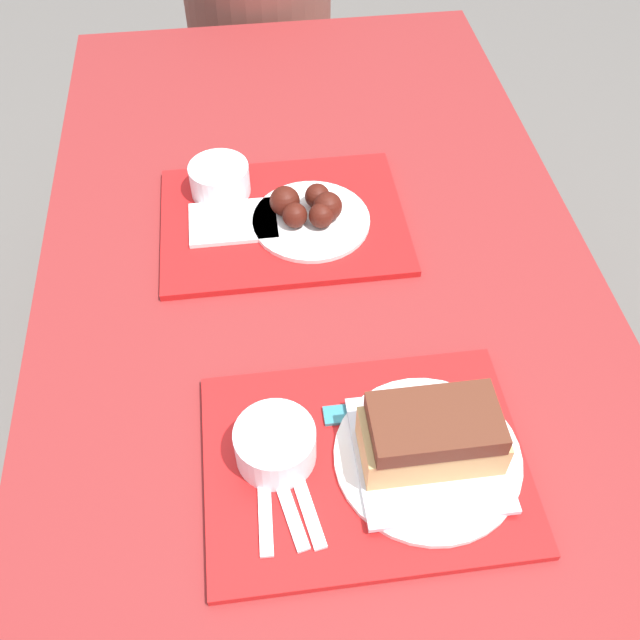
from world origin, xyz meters
TOP-DOWN VIEW (x-y plane):
  - ground_plane at (0.00, 0.00)m, footprint 12.00×12.00m
  - picnic_table at (0.00, 0.00)m, footprint 0.89×1.86m
  - picnic_bench_far at (0.00, 1.15)m, footprint 0.85×0.28m
  - tray_near at (0.01, -0.23)m, footprint 0.41×0.31m
  - tray_far at (-0.05, 0.24)m, footprint 0.41×0.31m
  - bowl_coleslaw_near at (-0.10, -0.20)m, footprint 0.10×0.10m
  - brisket_sandwich_plate at (0.09, -0.23)m, footprint 0.24×0.24m
  - plastic_fork_near at (-0.09, -0.25)m, footprint 0.05×0.17m
  - plastic_knife_near at (-0.07, -0.25)m, footprint 0.05×0.17m
  - plastic_spoon_near at (-0.12, -0.25)m, footprint 0.02×0.17m
  - condiment_packet at (-0.01, -0.16)m, footprint 0.04×0.03m
  - bowl_coleslaw_far at (-0.15, 0.32)m, footprint 0.10×0.10m
  - wings_plate_far at (-0.00, 0.23)m, footprint 0.20×0.20m
  - napkin_far at (-0.13, 0.24)m, footprint 0.15×0.10m

SIDE VIEW (x-z plane):
  - ground_plane at x=0.00m, z-range 0.00..0.00m
  - picnic_bench_far at x=0.00m, z-range 0.15..0.60m
  - picnic_table at x=0.00m, z-range 0.29..1.02m
  - tray_near at x=0.01m, z-range 0.74..0.75m
  - tray_far at x=-0.05m, z-range 0.74..0.75m
  - plastic_fork_near at x=-0.09m, z-range 0.75..0.76m
  - plastic_knife_near at x=-0.07m, z-range 0.75..0.76m
  - plastic_spoon_near at x=-0.12m, z-range 0.75..0.76m
  - condiment_packet at x=-0.01m, z-range 0.75..0.76m
  - napkin_far at x=-0.13m, z-range 0.75..0.76m
  - wings_plate_far at x=0.00m, z-range 0.74..0.80m
  - bowl_coleslaw_near at x=-0.10m, z-range 0.75..0.81m
  - bowl_coleslaw_far at x=-0.15m, z-range 0.75..0.81m
  - brisket_sandwich_plate at x=0.09m, z-range 0.74..0.84m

